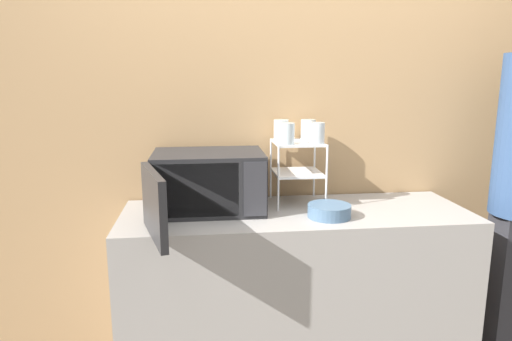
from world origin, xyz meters
TOP-DOWN VIEW (x-y plane):
  - wall_back at (0.00, 0.62)m, footprint 8.00×0.06m
  - counter at (0.00, 0.29)m, footprint 1.67×0.58m
  - microwave at (-0.43, 0.34)m, footprint 0.55×0.77m
  - dish_rack at (0.03, 0.42)m, footprint 0.25×0.25m
  - glass_front_left at (-0.04, 0.34)m, footprint 0.08×0.08m
  - glass_back_right at (0.10, 0.50)m, footprint 0.08×0.08m
  - glass_front_right at (0.11, 0.35)m, footprint 0.08×0.08m
  - glass_back_left at (-0.04, 0.51)m, footprint 0.08×0.08m
  - bowl at (0.13, 0.18)m, footprint 0.20×0.20m

SIDE VIEW (x-z plane):
  - counter at x=0.00m, z-range 0.00..0.92m
  - bowl at x=0.13m, z-range 0.92..0.98m
  - microwave at x=-0.43m, z-range 0.92..1.20m
  - dish_rack at x=0.03m, z-range 0.99..1.31m
  - glass_front_left at x=-0.04m, z-range 1.24..1.34m
  - glass_back_right at x=0.10m, z-range 1.24..1.34m
  - glass_front_right at x=0.11m, z-range 1.24..1.34m
  - glass_back_left at x=-0.04m, z-range 1.24..1.34m
  - wall_back at x=0.00m, z-range 0.00..2.60m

